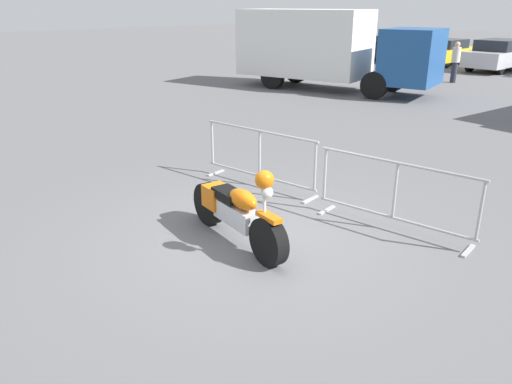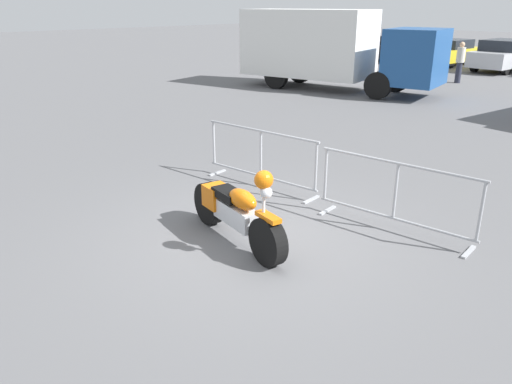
# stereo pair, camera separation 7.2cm
# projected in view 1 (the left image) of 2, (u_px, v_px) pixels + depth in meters

# --- Properties ---
(ground_plane) EXTENTS (120.00, 120.00, 0.00)m
(ground_plane) POSITION_uv_depth(u_px,v_px,m) (254.00, 239.00, 7.21)
(ground_plane) COLOR #5B5B5E
(motorcycle) EXTENTS (2.21, 0.62, 1.26)m
(motorcycle) POSITION_uv_depth(u_px,v_px,m) (236.00, 211.00, 6.95)
(motorcycle) COLOR black
(motorcycle) RESTS_ON ground
(crowd_barrier_near) EXTENTS (2.50, 0.63, 1.07)m
(crowd_barrier_near) POSITION_uv_depth(u_px,v_px,m) (260.00, 157.00, 9.10)
(crowd_barrier_near) COLOR #9EA0A5
(crowd_barrier_near) RESTS_ON ground
(crowd_barrier_far) EXTENTS (2.50, 0.63, 1.07)m
(crowd_barrier_far) POSITION_uv_depth(u_px,v_px,m) (395.00, 195.00, 7.30)
(crowd_barrier_far) COLOR #9EA0A5
(crowd_barrier_far) RESTS_ON ground
(box_truck) EXTENTS (7.98, 3.64, 2.98)m
(box_truck) POSITION_uv_depth(u_px,v_px,m) (325.00, 46.00, 19.20)
(box_truck) COLOR white
(box_truck) RESTS_ON ground
(parked_car_black) EXTENTS (2.00, 4.31, 1.43)m
(parked_car_black) POSITION_uv_depth(u_px,v_px,m) (397.00, 48.00, 29.30)
(parked_car_black) COLOR black
(parked_car_black) RESTS_ON ground
(parked_car_yellow) EXTENTS (1.92, 4.13, 1.37)m
(parked_car_yellow) POSITION_uv_depth(u_px,v_px,m) (447.00, 52.00, 27.38)
(parked_car_yellow) COLOR yellow
(parked_car_yellow) RESTS_ON ground
(parked_car_silver) EXTENTS (2.14, 4.61, 1.52)m
(parked_car_silver) POSITION_uv_depth(u_px,v_px,m) (500.00, 55.00, 24.93)
(parked_car_silver) COLOR #B7BABF
(parked_car_silver) RESTS_ON ground
(pedestrian) EXTENTS (0.48, 0.48, 1.69)m
(pedestrian) POSITION_uv_depth(u_px,v_px,m) (455.00, 61.00, 21.12)
(pedestrian) COLOR #262838
(pedestrian) RESTS_ON ground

